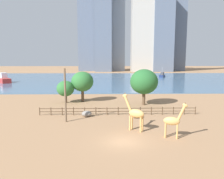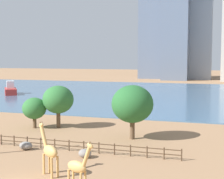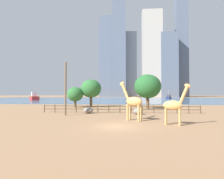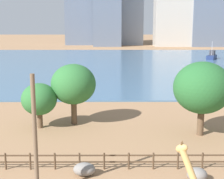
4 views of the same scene
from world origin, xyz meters
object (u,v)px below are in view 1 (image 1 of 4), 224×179
(tree_center_broad, at_px, (82,82))
(utility_pole, at_px, (65,95))
(giraffe_companion, at_px, (173,121))
(tree_right_tall, at_px, (65,89))
(boat_ferry, at_px, (162,75))
(boulder_near_fence, at_px, (137,115))
(boulder_by_pole, at_px, (87,114))
(giraffe_tall, at_px, (135,113))
(boat_sailboat, at_px, (4,79))
(tree_left_large, at_px, (144,82))

(tree_center_broad, bearing_deg, utility_pole, -92.81)
(giraffe_companion, distance_m, utility_pole, 15.60)
(tree_right_tall, relative_size, boat_ferry, 0.79)
(giraffe_companion, xyz_separation_m, tree_center_broad, (-13.05, 22.55, 2.35))
(boulder_near_fence, height_order, boulder_by_pole, boulder_near_fence)
(giraffe_tall, relative_size, boat_sailboat, 0.55)
(giraffe_tall, relative_size, boulder_near_fence, 3.44)
(boat_sailboat, bearing_deg, giraffe_companion, 1.73)
(giraffe_companion, distance_m, boat_sailboat, 77.57)
(giraffe_tall, height_order, boat_sailboat, giraffe_tall)
(tree_left_large, bearing_deg, tree_center_broad, 163.86)
(tree_center_broad, bearing_deg, giraffe_tall, -65.61)
(giraffe_tall, height_order, utility_pole, utility_pole)
(tree_center_broad, relative_size, boat_sailboat, 0.74)
(utility_pole, bearing_deg, giraffe_companion, -26.87)
(tree_left_large, xyz_separation_m, boat_ferry, (20.67, 67.03, -3.66))
(tree_left_large, xyz_separation_m, boat_sailboat, (-47.52, 42.25, -3.22))
(giraffe_tall, height_order, boulder_near_fence, giraffe_tall)
(giraffe_companion, distance_m, boat_ferry, 88.28)
(boulder_near_fence, bearing_deg, tree_right_tall, 137.35)
(giraffe_tall, distance_m, tree_right_tall, 22.26)
(boulder_by_pole, bearing_deg, tree_left_large, 40.01)
(utility_pole, height_order, boulder_near_fence, utility_pole)
(tree_center_broad, xyz_separation_m, boat_ferry, (33.44, 63.34, -3.33))
(tree_right_tall, distance_m, boat_ferry, 74.43)
(tree_right_tall, bearing_deg, boulder_by_pole, -64.34)
(giraffe_tall, height_order, tree_left_large, tree_left_large)
(utility_pole, bearing_deg, giraffe_tall, -23.40)
(boulder_by_pole, bearing_deg, utility_pole, -134.61)
(utility_pole, xyz_separation_m, boat_ferry, (34.20, 78.89, -2.90))
(utility_pole, xyz_separation_m, boulder_near_fence, (10.75, 1.89, -3.47))
(tree_right_tall, relative_size, boat_sailboat, 0.53)
(boat_sailboat, bearing_deg, tree_left_large, 12.06)
(giraffe_companion, bearing_deg, tree_left_large, 109.55)
(giraffe_tall, bearing_deg, tree_right_tall, -22.96)
(giraffe_tall, xyz_separation_m, utility_pole, (-9.72, 4.21, 1.66))
(boulder_by_pole, relative_size, boat_sailboat, 0.18)
(boulder_near_fence, height_order, boat_sailboat, boat_sailboat)
(giraffe_companion, relative_size, boulder_by_pole, 2.73)
(giraffe_companion, xyz_separation_m, boulder_by_pole, (-11.00, 9.84, -1.57))
(utility_pole, xyz_separation_m, tree_center_broad, (0.76, 15.55, 0.43))
(tree_center_broad, distance_m, tree_right_tall, 3.91)
(tree_left_large, bearing_deg, boat_ferry, 72.87)
(boulder_near_fence, xyz_separation_m, tree_left_large, (2.78, 9.96, 4.23))
(boulder_by_pole, distance_m, tree_right_tall, 12.93)
(tree_left_large, height_order, tree_right_tall, tree_left_large)
(boat_ferry, bearing_deg, boulder_by_pole, 4.37)
(boat_ferry, xyz_separation_m, boat_sailboat, (-68.18, -24.78, 0.44))
(giraffe_tall, bearing_deg, tree_center_broad, -32.45)
(boulder_by_pole, height_order, tree_left_large, tree_left_large)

